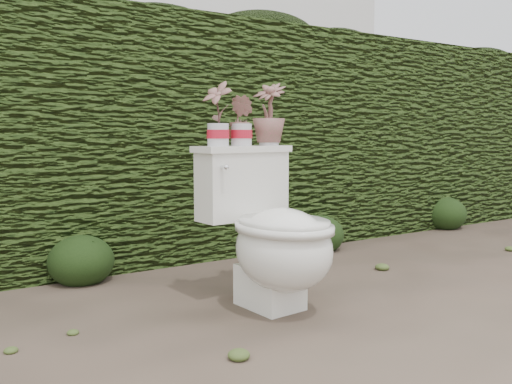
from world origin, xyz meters
TOP-DOWN VIEW (x-y plane):
  - ground at (0.00, 0.00)m, footprint 60.00×60.00m
  - hedge at (0.00, 1.60)m, footprint 8.00×1.00m
  - house_wall at (0.60, 6.00)m, footprint 8.00×3.50m
  - toilet at (-0.14, 0.10)m, footprint 0.51×0.71m
  - potted_plant_left at (-0.31, 0.33)m, footprint 0.15×0.18m
  - potted_plant_center at (-0.17, 0.34)m, footprint 0.14×0.15m
  - potted_plant_right at (0.01, 0.35)m, footprint 0.24×0.24m
  - liriope_clump_1 at (-0.79, 1.07)m, footprint 0.37×0.37m
  - liriope_clump_2 at (0.89, 1.00)m, footprint 0.35×0.35m
  - liriope_clump_3 at (2.42, 1.12)m, footprint 0.39×0.39m

SIDE VIEW (x-z plane):
  - ground at x=0.00m, z-range 0.00..0.00m
  - liriope_clump_2 at x=0.89m, z-range 0.00..0.28m
  - liriope_clump_1 at x=-0.79m, z-range 0.00..0.30m
  - liriope_clump_3 at x=2.42m, z-range 0.00..0.31m
  - toilet at x=-0.14m, z-range -0.03..0.74m
  - hedge at x=0.00m, z-range 0.00..1.60m
  - potted_plant_center at x=-0.17m, z-range 0.78..1.01m
  - potted_plant_left at x=-0.31m, z-range 0.78..1.08m
  - potted_plant_right at x=0.01m, z-range 0.78..1.08m
  - house_wall at x=0.60m, z-range 0.00..4.00m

